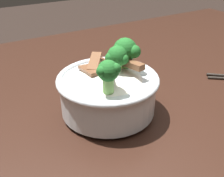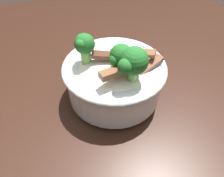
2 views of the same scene
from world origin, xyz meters
TOP-DOWN VIEW (x-y plane):
  - rice_bowl at (0.16, 0.02)m, footprint 0.20×0.20m

SIDE VIEW (x-z plane):
  - rice_bowl at x=0.16m, z-range 0.81..0.96m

